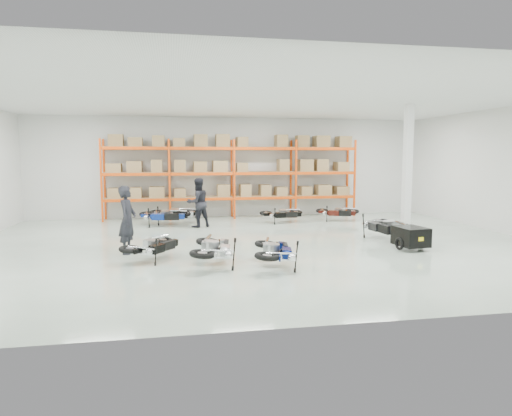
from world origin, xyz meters
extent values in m
plane|color=silver|center=(0.00, 0.00, 0.00)|extent=(18.00, 18.00, 0.00)
plane|color=white|center=(0.00, 0.00, 4.50)|extent=(18.00, 18.00, 0.00)
plane|color=silver|center=(0.00, 7.00, 2.25)|extent=(18.00, 0.00, 18.00)
plane|color=silver|center=(0.00, -7.00, 2.25)|extent=(18.00, 0.00, 18.00)
cube|color=#E3480B|center=(-5.60, 6.00, 1.75)|extent=(0.08, 0.08, 3.50)
cube|color=#E3480B|center=(-5.60, 6.90, 1.75)|extent=(0.08, 0.08, 3.50)
cube|color=#E3480B|center=(-2.80, 6.00, 1.75)|extent=(0.08, 0.08, 3.50)
cube|color=#E3480B|center=(-2.80, 6.90, 1.75)|extent=(0.08, 0.08, 3.50)
cube|color=#E3480B|center=(0.00, 6.00, 1.75)|extent=(0.08, 0.08, 3.50)
cube|color=#E3480B|center=(0.00, 6.90, 1.75)|extent=(0.08, 0.08, 3.50)
cube|color=#E3480B|center=(2.80, 6.00, 1.75)|extent=(0.08, 0.08, 3.50)
cube|color=#E3480B|center=(2.80, 6.90, 1.75)|extent=(0.08, 0.08, 3.50)
cube|color=#E3480B|center=(5.60, 6.00, 1.75)|extent=(0.08, 0.08, 3.50)
cube|color=#E3480B|center=(5.60, 6.90, 1.75)|extent=(0.08, 0.08, 3.50)
cube|color=#E3480B|center=(-4.20, 6.00, 0.90)|extent=(2.70, 0.08, 0.12)
cube|color=#E3480B|center=(-4.20, 6.90, 0.90)|extent=(2.70, 0.08, 0.12)
cube|color=#9A804F|center=(-4.20, 6.45, 0.97)|extent=(2.68, 0.88, 0.02)
cube|color=#9A804F|center=(-4.20, 6.45, 1.20)|extent=(2.40, 0.70, 0.44)
cube|color=#E3480B|center=(-1.40, 6.00, 0.90)|extent=(2.70, 0.08, 0.12)
cube|color=#E3480B|center=(-1.40, 6.90, 0.90)|extent=(2.70, 0.08, 0.12)
cube|color=#9A804F|center=(-1.40, 6.45, 0.97)|extent=(2.68, 0.88, 0.02)
cube|color=#9A804F|center=(-1.40, 6.45, 1.20)|extent=(2.40, 0.70, 0.44)
cube|color=#E3480B|center=(1.40, 6.00, 0.90)|extent=(2.70, 0.08, 0.12)
cube|color=#E3480B|center=(1.40, 6.90, 0.90)|extent=(2.70, 0.08, 0.12)
cube|color=#9A804F|center=(1.40, 6.45, 0.97)|extent=(2.68, 0.88, 0.02)
cube|color=#9A804F|center=(1.40, 6.45, 1.20)|extent=(2.40, 0.70, 0.44)
cube|color=#E3480B|center=(4.20, 6.00, 0.90)|extent=(2.70, 0.08, 0.12)
cube|color=#E3480B|center=(4.20, 6.90, 0.90)|extent=(2.70, 0.08, 0.12)
cube|color=#9A804F|center=(4.20, 6.45, 0.97)|extent=(2.68, 0.88, 0.02)
cube|color=#9A804F|center=(4.20, 6.45, 1.20)|extent=(2.40, 0.70, 0.44)
cube|color=#E3480B|center=(-4.20, 6.00, 2.00)|extent=(2.70, 0.08, 0.12)
cube|color=#E3480B|center=(-4.20, 6.90, 2.00)|extent=(2.70, 0.08, 0.12)
cube|color=#9A804F|center=(-4.20, 6.45, 2.07)|extent=(2.68, 0.88, 0.02)
cube|color=#9A804F|center=(-4.20, 6.45, 2.30)|extent=(2.40, 0.70, 0.44)
cube|color=#E3480B|center=(-1.40, 6.00, 2.00)|extent=(2.70, 0.08, 0.12)
cube|color=#E3480B|center=(-1.40, 6.90, 2.00)|extent=(2.70, 0.08, 0.12)
cube|color=#9A804F|center=(-1.40, 6.45, 2.07)|extent=(2.68, 0.88, 0.02)
cube|color=#9A804F|center=(-1.40, 6.45, 2.30)|extent=(2.40, 0.70, 0.44)
cube|color=#E3480B|center=(1.40, 6.00, 2.00)|extent=(2.70, 0.08, 0.12)
cube|color=#E3480B|center=(1.40, 6.90, 2.00)|extent=(2.70, 0.08, 0.12)
cube|color=#9A804F|center=(1.40, 6.45, 2.07)|extent=(2.68, 0.88, 0.02)
cube|color=#9A804F|center=(1.40, 6.45, 2.30)|extent=(2.40, 0.70, 0.44)
cube|color=#E3480B|center=(4.20, 6.00, 2.00)|extent=(2.70, 0.08, 0.12)
cube|color=#E3480B|center=(4.20, 6.90, 2.00)|extent=(2.70, 0.08, 0.12)
cube|color=#9A804F|center=(4.20, 6.45, 2.07)|extent=(2.68, 0.88, 0.02)
cube|color=#9A804F|center=(4.20, 6.45, 2.30)|extent=(2.40, 0.70, 0.44)
cube|color=#E3480B|center=(-4.20, 6.00, 3.10)|extent=(2.70, 0.08, 0.12)
cube|color=#E3480B|center=(-4.20, 6.90, 3.10)|extent=(2.70, 0.08, 0.12)
cube|color=#9A804F|center=(-4.20, 6.45, 3.17)|extent=(2.68, 0.88, 0.02)
cube|color=#9A804F|center=(-4.20, 6.45, 3.40)|extent=(2.40, 0.70, 0.44)
cube|color=#E3480B|center=(-1.40, 6.00, 3.10)|extent=(2.70, 0.08, 0.12)
cube|color=#E3480B|center=(-1.40, 6.90, 3.10)|extent=(2.70, 0.08, 0.12)
cube|color=#9A804F|center=(-1.40, 6.45, 3.17)|extent=(2.68, 0.88, 0.02)
cube|color=#9A804F|center=(-1.40, 6.45, 3.40)|extent=(2.40, 0.70, 0.44)
cube|color=#E3480B|center=(1.40, 6.00, 3.10)|extent=(2.70, 0.08, 0.12)
cube|color=#E3480B|center=(1.40, 6.90, 3.10)|extent=(2.70, 0.08, 0.12)
cube|color=#9A804F|center=(1.40, 6.45, 3.17)|extent=(2.68, 0.88, 0.02)
cube|color=#9A804F|center=(1.40, 6.45, 3.40)|extent=(2.40, 0.70, 0.44)
cube|color=#E3480B|center=(4.20, 6.00, 3.10)|extent=(2.70, 0.08, 0.12)
cube|color=#E3480B|center=(4.20, 6.90, 3.10)|extent=(2.70, 0.08, 0.12)
cube|color=#9A804F|center=(4.20, 6.45, 3.17)|extent=(2.68, 0.88, 0.02)
cube|color=#9A804F|center=(4.20, 6.45, 3.40)|extent=(2.40, 0.70, 0.44)
cube|color=white|center=(5.20, 0.50, 2.25)|extent=(0.25, 0.25, 4.50)
cube|color=black|center=(4.23, -1.61, 0.40)|extent=(0.85, 1.03, 0.55)
cube|color=yellow|center=(4.23, -2.10, 0.40)|extent=(0.16, 0.04, 0.11)
torus|color=black|center=(3.85, -1.61, 0.20)|extent=(0.08, 0.38, 0.38)
torus|color=black|center=(4.62, -1.61, 0.20)|extent=(0.08, 0.38, 0.38)
cylinder|color=black|center=(4.23, -0.96, 0.45)|extent=(0.14, 0.91, 0.04)
imported|color=black|center=(-3.96, -0.62, 0.97)|extent=(0.61, 0.79, 1.93)
imported|color=black|center=(-1.72, 3.90, 0.96)|extent=(1.16, 1.05, 1.93)
camera|label=1|loc=(-2.68, -13.87, 2.75)|focal=32.00mm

